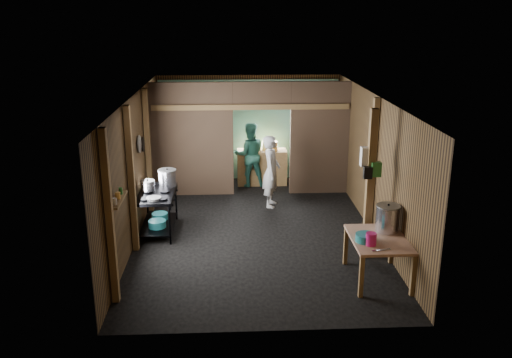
{
  "coord_description": "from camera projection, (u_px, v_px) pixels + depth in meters",
  "views": [
    {
      "loc": [
        -0.47,
        -9.74,
        4.08
      ],
      "look_at": [
        0.0,
        -0.2,
        1.1
      ],
      "focal_mm": 37.78,
      "sensor_mm": 36.0,
      "label": 1
    }
  ],
  "objects": [
    {
      "name": "blue_tub_back",
      "position": [
        160.0,
        216.0,
        10.61
      ],
      "size": [
        0.31,
        0.31,
        0.13
      ],
      "primitive_type": "cylinder",
      "color": "teal",
      "rests_on": "gas_range"
    },
    {
      "name": "bag_black",
      "position": [
        368.0,
        173.0,
        8.83
      ],
      "size": [
        0.14,
        0.1,
        0.2
      ],
      "primitive_type": "cube",
      "color": "black",
      "rests_on": "post_free"
    },
    {
      "name": "post_right",
      "position": [
        372.0,
        167.0,
        10.05
      ],
      "size": [
        0.1,
        0.12,
        2.6
      ],
      "primitive_type": "cube",
      "color": "olive",
      "rests_on": "floor"
    },
    {
      "name": "partition_header",
      "position": [
        262.0,
        95.0,
        11.95
      ],
      "size": [
        1.3,
        0.1,
        0.6
      ],
      "primitive_type": "cube",
      "color": "brown",
      "rests_on": "wall_back"
    },
    {
      "name": "pan_lid_small",
      "position": [
        143.0,
        144.0,
        10.72
      ],
      "size": [
        0.03,
        0.3,
        0.3
      ],
      "primitive_type": "cylinder",
      "rotation": [
        0.0,
        1.57,
        0.0
      ],
      "color": "black",
      "rests_on": "wall_left"
    },
    {
      "name": "wash_basin",
      "position": [
        366.0,
        238.0,
        8.25
      ],
      "size": [
        0.36,
        0.36,
        0.12
      ],
      "primitive_type": "cylinder",
      "rotation": [
        0.0,
        0.0,
        -0.14
      ],
      "color": "teal",
      "rests_on": "prep_table"
    },
    {
      "name": "pan_lid_big",
      "position": [
        139.0,
        144.0,
        10.31
      ],
      "size": [
        0.03,
        0.34,
        0.34
      ],
      "primitive_type": "cylinder",
      "rotation": [
        0.0,
        1.57,
        0.0
      ],
      "color": "gray",
      "rests_on": "wall_left"
    },
    {
      "name": "partition_right",
      "position": [
        320.0,
        138.0,
        12.31
      ],
      "size": [
        1.35,
        0.1,
        2.6
      ],
      "primitive_type": "cube",
      "color": "brown",
      "rests_on": "floor"
    },
    {
      "name": "wall_shelf",
      "position": [
        118.0,
        200.0,
        8.01
      ],
      "size": [
        0.14,
        0.8,
        0.03
      ],
      "primitive_type": "cube",
      "color": "olive",
      "rests_on": "wall_left"
    },
    {
      "name": "jar_yellow",
      "position": [
        118.0,
        196.0,
        7.99
      ],
      "size": [
        0.08,
        0.08,
        0.1
      ],
      "primitive_type": "cylinder",
      "color": "#F6B34E",
      "rests_on": "wall_shelf"
    },
    {
      "name": "stove_saucepan",
      "position": [
        151.0,
        183.0,
        10.64
      ],
      "size": [
        0.18,
        0.18,
        0.09
      ],
      "primitive_type": "cylinder",
      "rotation": [
        0.0,
        0.0,
        0.39
      ],
      "color": "silver",
      "rests_on": "gas_range"
    },
    {
      "name": "stove_pot_med",
      "position": [
        148.0,
        186.0,
        10.23
      ],
      "size": [
        0.28,
        0.28,
        0.24
      ],
      "primitive_type": null,
      "rotation": [
        0.0,
        0.0,
        0.01
      ],
      "color": "silver",
      "rests_on": "gas_range"
    },
    {
      "name": "ceiling",
      "position": [
        255.0,
        97.0,
        9.75
      ],
      "size": [
        4.5,
        7.0,
        0.0
      ],
      "primitive_type": "cube",
      "color": "black",
      "rests_on": "ground"
    },
    {
      "name": "blue_tub_front",
      "position": [
        157.0,
        224.0,
        10.22
      ],
      "size": [
        0.33,
        0.33,
        0.14
      ],
      "primitive_type": "cylinder",
      "color": "teal",
      "rests_on": "gas_range"
    },
    {
      "name": "back_counter",
      "position": [
        262.0,
        167.0,
        13.23
      ],
      "size": [
        1.2,
        0.5,
        0.85
      ],
      "primitive_type": "cube",
      "color": "olive",
      "rests_on": "floor"
    },
    {
      "name": "gas_range",
      "position": [
        158.0,
        212.0,
        10.33
      ],
      "size": [
        0.7,
        1.35,
        0.8
      ],
      "primitive_type": null,
      "color": "black",
      "rests_on": "floor"
    },
    {
      "name": "floor",
      "position": [
        255.0,
        230.0,
        10.53
      ],
      "size": [
        4.5,
        7.0,
        0.0
      ],
      "primitive_type": "cube",
      "color": "black",
      "rests_on": "ground"
    },
    {
      "name": "worker_back",
      "position": [
        250.0,
        155.0,
        12.97
      ],
      "size": [
        0.81,
        0.66,
        1.56
      ],
      "primitive_type": "imported",
      "rotation": [
        0.0,
        0.0,
        3.24
      ],
      "color": "#2B6B59",
      "rests_on": "floor"
    },
    {
      "name": "post_left_c",
      "position": [
        148.0,
        151.0,
        11.18
      ],
      "size": [
        0.1,
        0.12,
        2.6
      ],
      "primitive_type": "cube",
      "color": "olive",
      "rests_on": "floor"
    },
    {
      "name": "bag_white",
      "position": [
        367.0,
        157.0,
        8.92
      ],
      "size": [
        0.22,
        0.15,
        0.32
      ],
      "primitive_type": "cube",
      "color": "white",
      "rests_on": "post_free"
    },
    {
      "name": "jar_white",
      "position": [
        114.0,
        201.0,
        7.75
      ],
      "size": [
        0.07,
        0.07,
        0.1
      ],
      "primitive_type": "cylinder",
      "color": "white",
      "rests_on": "wall_shelf"
    },
    {
      "name": "jar_green",
      "position": [
        121.0,
        191.0,
        8.2
      ],
      "size": [
        0.06,
        0.06,
        0.1
      ],
      "primitive_type": "cylinder",
      "color": "#2C7E30",
      "rests_on": "wall_shelf"
    },
    {
      "name": "cross_beam",
      "position": [
        251.0,
        107.0,
        11.96
      ],
      "size": [
        4.4,
        0.12,
        0.12
      ],
      "primitive_type": "cube",
      "color": "olive",
      "rests_on": "wall_left"
    },
    {
      "name": "turquoise_panel",
      "position": [
        249.0,
        130.0,
        13.43
      ],
      "size": [
        4.4,
        0.06,
        2.5
      ],
      "primitive_type": "cube",
      "color": "#649A91",
      "rests_on": "wall_back"
    },
    {
      "name": "red_cup",
      "position": [
        251.0,
        148.0,
        13.07
      ],
      "size": [
        0.11,
        0.11,
        0.13
      ],
      "primitive_type": "cylinder",
      "color": "#BC2C3F",
      "rests_on": "back_counter"
    },
    {
      "name": "wall_front",
      "position": [
        269.0,
        241.0,
        6.8
      ],
      "size": [
        4.5,
        0.0,
        2.6
      ],
      "primitive_type": "cube",
      "color": "brown",
      "rests_on": "ground"
    },
    {
      "name": "pink_bucket",
      "position": [
        371.0,
        239.0,
        8.11
      ],
      "size": [
        0.19,
        0.19,
        0.19
      ],
      "primitive_type": "cylinder",
      "rotation": [
        0.0,
        0.0,
        -0.23
      ],
      "color": "#D51C72",
      "rests_on": "prep_table"
    },
    {
      "name": "wall_left",
      "position": [
        135.0,
        167.0,
        10.03
      ],
      "size": [
        0.0,
        7.0,
        2.6
      ],
      "primitive_type": "cube",
      "color": "brown",
      "rests_on": "ground"
    },
    {
      "name": "stove_pot_large",
      "position": [
        167.0,
        178.0,
        10.53
      ],
      "size": [
        0.43,
        0.43,
        0.36
      ],
      "primitive_type": null,
      "rotation": [
        0.0,
        0.0,
        -0.23
      ],
      "color": "silver",
      "rests_on": "gas_range"
    },
    {
      "name": "cook",
      "position": [
        271.0,
        171.0,
        11.6
      ],
      "size": [
        0.47,
        0.63,
        1.57
      ],
      "primitive_type": "imported",
      "rotation": [
        0.0,
        0.0,
        1.39
      ],
      "color": "silver",
      "rests_on": "floor"
    },
    {
      "name": "bag_green",
      "position": [
        376.0,
        169.0,
        8.84
      ],
      "size": [
        0.16,
        0.12,
        0.24
      ],
      "primitive_type": "cube",
      "color": "#2C7E30",
      "rests_on": "post_free"
    },
    {
      "name": "stock_pot",
      "position": [
        388.0,
        219.0,
        8.6
      ],
      "size": [
        0.46,
        0.46,
        0.46
      ],
      "primitive_type": null,
      "rotation": [
        0.0,
        0.0,
        0.2
      ],
      "color": "silver",
      "rests_on": "prep_table"
    },
    {
      "name": "frying_pan",
      "position": [
        154.0,
        198.0,
        9.81
      ],
      "size": [
        0.38,
        0.54,
        0.07
      ],
      "primitive_type": null,
      "rotation": [
        0.0,
        0.0,
        0.23
      ],
      "color": "gray",
      "rests_on": "gas_range"
    },
    {
      "name": "post_left_b",
      "position": [
        132.0,
        180.0,
        9.27
      ],
      "size": [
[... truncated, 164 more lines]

